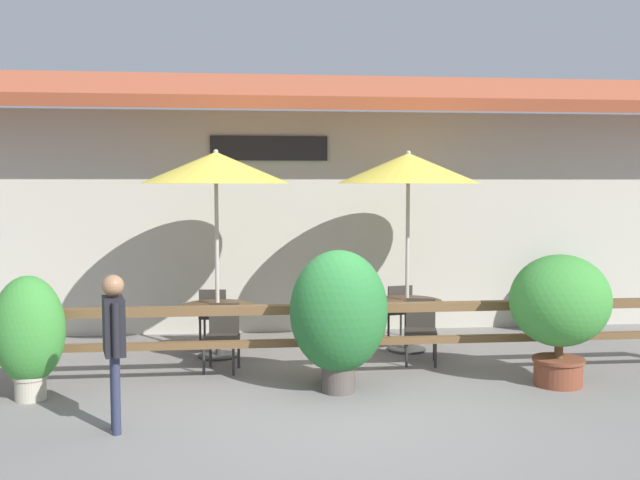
% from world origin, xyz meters
% --- Properties ---
extents(ground_plane, '(60.00, 60.00, 0.00)m').
position_xyz_m(ground_plane, '(0.00, 0.00, 0.00)').
color(ground_plane, slate).
extents(building_facade, '(14.28, 1.49, 4.23)m').
position_xyz_m(building_facade, '(-0.00, 4.10, 2.16)').
color(building_facade, '#BCB7A8').
rests_on(building_facade, ground).
extents(patio_railing, '(10.40, 0.14, 0.95)m').
position_xyz_m(patio_railing, '(0.00, 1.05, 0.70)').
color(patio_railing, brown).
rests_on(patio_railing, ground).
extents(patio_umbrella_near, '(2.06, 2.06, 2.90)m').
position_xyz_m(patio_umbrella_near, '(-1.40, 2.39, 2.65)').
color(patio_umbrella_near, '#B7B2A8').
rests_on(patio_umbrella_near, ground).
extents(dining_table_near, '(1.02, 1.02, 0.74)m').
position_xyz_m(dining_table_near, '(-1.40, 2.39, 0.59)').
color(dining_table_near, '#4C3826').
rests_on(dining_table_near, ground).
extents(chair_near_streetside, '(0.49, 0.49, 0.86)m').
position_xyz_m(chair_near_streetside, '(-1.31, 1.66, 0.49)').
color(chair_near_streetside, '#332D28').
rests_on(chair_near_streetside, ground).
extents(chair_near_wallside, '(0.47, 0.47, 0.86)m').
position_xyz_m(chair_near_wallside, '(-1.48, 3.13, 0.49)').
color(chair_near_wallside, '#332D28').
rests_on(chair_near_wallside, ground).
extents(patio_umbrella_middle, '(2.06, 2.06, 2.90)m').
position_xyz_m(patio_umbrella_middle, '(1.33, 2.49, 2.65)').
color(patio_umbrella_middle, '#B7B2A8').
rests_on(patio_umbrella_middle, ground).
extents(dining_table_middle, '(1.02, 1.02, 0.74)m').
position_xyz_m(dining_table_middle, '(1.33, 2.49, 0.59)').
color(dining_table_middle, '#4C3826').
rests_on(dining_table_middle, ground).
extents(chair_middle_streetside, '(0.50, 0.50, 0.86)m').
position_xyz_m(chair_middle_streetside, '(1.35, 1.77, 0.49)').
color(chair_middle_streetside, '#332D28').
rests_on(chair_middle_streetside, ground).
extents(chair_middle_wallside, '(0.50, 0.50, 0.86)m').
position_xyz_m(chair_middle_wallside, '(1.33, 3.22, 0.49)').
color(chair_middle_wallside, '#332D28').
rests_on(chair_middle_wallside, ground).
extents(potted_plant_tall_tropical, '(0.79, 0.71, 1.41)m').
position_xyz_m(potted_plant_tall_tropical, '(-3.43, 0.59, 0.77)').
color(potted_plant_tall_tropical, '#B7AD99').
rests_on(potted_plant_tall_tropical, ground).
extents(potted_plant_broad_leaf, '(1.14, 1.03, 1.67)m').
position_xyz_m(potted_plant_broad_leaf, '(0.07, 0.53, 0.93)').
color(potted_plant_broad_leaf, '#564C47').
rests_on(potted_plant_broad_leaf, ground).
extents(potted_plant_entrance_palm, '(1.21, 1.08, 1.59)m').
position_xyz_m(potted_plant_entrance_palm, '(2.74, 0.53, 0.97)').
color(potted_plant_entrance_palm, brown).
rests_on(potted_plant_entrance_palm, ground).
extents(potted_plant_small_flowering, '(1.11, 1.00, 1.22)m').
position_xyz_m(potted_plant_small_flowering, '(4.21, 3.55, 0.67)').
color(potted_plant_small_flowering, '#B7AD99').
rests_on(potted_plant_small_flowering, ground).
extents(pedestrian, '(0.29, 0.54, 1.55)m').
position_xyz_m(pedestrian, '(-2.28, -0.58, 1.00)').
color(pedestrian, '#2D334C').
rests_on(pedestrian, ground).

